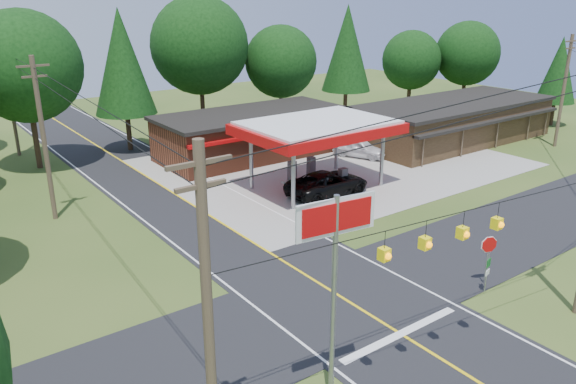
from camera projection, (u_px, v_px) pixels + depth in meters
ground at (343, 298)px, 25.91m from camera, size 120.00×120.00×0.00m
main_highway at (343, 298)px, 25.91m from camera, size 8.00×120.00×0.02m
cross_road at (343, 298)px, 25.91m from camera, size 70.00×7.00×0.02m
lane_center_yellow at (343, 298)px, 25.90m from camera, size 0.15×110.00×0.00m
gas_canopy at (318, 130)px, 39.38m from camera, size 10.60×7.40×4.88m
convenience_store at (253, 133)px, 48.31m from camera, size 16.40×7.55×3.80m
strip_building at (453, 121)px, 53.03m from camera, size 20.40×8.75×3.80m
utility_pole_near_left at (208, 312)px, 15.08m from camera, size 1.80×0.30×10.00m
utility_pole_far_left at (44, 138)px, 33.38m from camera, size 1.80×0.30×10.00m
utility_pole_far_right at (564, 90)px, 49.98m from camera, size 1.80×0.30×10.00m
utility_pole_north at (11, 101)px, 47.28m from camera, size 0.30×0.30×9.50m
overhead_beacons at (446, 218)px, 18.72m from camera, size 17.04×2.04×1.03m
treeline_backdrop at (141, 75)px, 42.10m from camera, size 70.27×51.59×13.30m
suv_car at (328, 184)px, 38.88m from camera, size 6.36×6.36×1.71m
sedan_car at (360, 148)px, 48.05m from camera, size 6.05×6.05×1.56m
big_stop_sign at (335, 252)px, 17.40m from camera, size 2.81×0.46×7.60m
octagonal_stop_sign at (489, 248)px, 26.60m from camera, size 0.82×0.36×2.52m
route_sign_post at (487, 270)px, 26.08m from camera, size 0.40×0.13×1.98m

